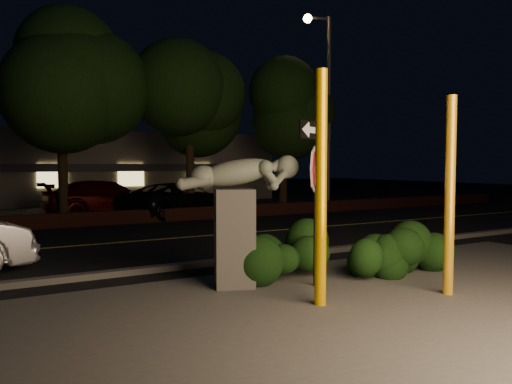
% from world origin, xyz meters
% --- Properties ---
extents(ground, '(90.00, 90.00, 0.00)m').
position_xyz_m(ground, '(0.00, 10.00, 0.00)').
color(ground, black).
rests_on(ground, ground).
extents(patio, '(14.00, 6.00, 0.02)m').
position_xyz_m(patio, '(0.00, -1.00, 0.01)').
color(patio, '#4C4944').
rests_on(patio, ground).
extents(road, '(80.00, 8.00, 0.01)m').
position_xyz_m(road, '(0.00, 7.00, 0.01)').
color(road, black).
rests_on(road, ground).
extents(lane_marking, '(80.00, 0.12, 0.00)m').
position_xyz_m(lane_marking, '(0.00, 7.00, 0.02)').
color(lane_marking, '#CDC452').
rests_on(lane_marking, road).
extents(curb, '(80.00, 0.25, 0.12)m').
position_xyz_m(curb, '(0.00, 2.90, 0.06)').
color(curb, '#4C4944').
rests_on(curb, ground).
extents(brick_wall, '(40.00, 0.35, 0.50)m').
position_xyz_m(brick_wall, '(0.00, 11.30, 0.25)').
color(brick_wall, '#4B1E18').
rests_on(brick_wall, ground).
extents(parking_lot, '(40.00, 12.00, 0.01)m').
position_xyz_m(parking_lot, '(0.00, 17.00, 0.01)').
color(parking_lot, black).
rests_on(parking_lot, ground).
extents(building, '(22.00, 10.20, 4.00)m').
position_xyz_m(building, '(0.00, 24.99, 2.00)').
color(building, '#696154').
rests_on(building, ground).
extents(tree_far_b, '(5.20, 5.20, 8.41)m').
position_xyz_m(tree_far_b, '(-2.50, 13.20, 6.05)').
color(tree_far_b, black).
rests_on(tree_far_b, ground).
extents(tree_far_c, '(4.80, 4.80, 7.84)m').
position_xyz_m(tree_far_c, '(2.50, 12.80, 5.66)').
color(tree_far_c, black).
rests_on(tree_far_c, ground).
extents(tree_far_d, '(4.40, 4.40, 7.42)m').
position_xyz_m(tree_far_d, '(7.50, 13.30, 5.42)').
color(tree_far_d, black).
rests_on(tree_far_d, ground).
extents(yellow_pole_left, '(0.18, 0.18, 3.62)m').
position_xyz_m(yellow_pole_left, '(-0.91, -0.72, 1.81)').
color(yellow_pole_left, '#FFB300').
rests_on(yellow_pole_left, ground).
extents(yellow_pole_right, '(0.17, 0.17, 3.31)m').
position_xyz_m(yellow_pole_right, '(1.32, -1.27, 1.66)').
color(yellow_pole_right, gold).
rests_on(yellow_pole_right, ground).
extents(signpost, '(0.94, 0.39, 2.93)m').
position_xyz_m(signpost, '(-0.25, 0.30, 2.09)').
color(signpost, black).
rests_on(signpost, ground).
extents(sculpture, '(2.15, 1.29, 2.34)m').
position_xyz_m(sculpture, '(-1.47, 0.99, 1.45)').
color(sculpture, '#4C4944').
rests_on(sculpture, ground).
extents(hedge_center, '(2.30, 1.34, 1.13)m').
position_xyz_m(hedge_center, '(-0.40, 1.13, 0.57)').
color(hedge_center, black).
rests_on(hedge_center, ground).
extents(hedge_right, '(1.78, 1.24, 1.06)m').
position_xyz_m(hedge_right, '(1.08, 0.36, 0.53)').
color(hedge_right, black).
rests_on(hedge_right, ground).
extents(hedge_far_right, '(1.87, 1.45, 1.15)m').
position_xyz_m(hedge_far_right, '(2.13, 0.35, 0.57)').
color(hedge_far_right, black).
rests_on(hedge_far_right, ground).
extents(streetlight, '(1.36, 0.64, 9.39)m').
position_xyz_m(streetlight, '(9.62, 12.84, 5.59)').
color(streetlight, '#4C4B51').
rests_on(streetlight, ground).
extents(parked_car_darkred, '(5.30, 2.43, 1.50)m').
position_xyz_m(parked_car_darkred, '(-0.59, 14.43, 0.75)').
color(parked_car_darkred, '#400507').
rests_on(parked_car_darkred, ground).
extents(parked_car_dark, '(5.58, 3.95, 1.41)m').
position_xyz_m(parked_car_dark, '(2.09, 12.83, 0.71)').
color(parked_car_dark, black).
rests_on(parked_car_dark, ground).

